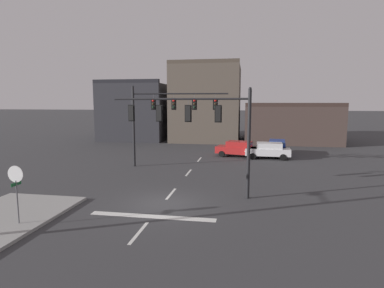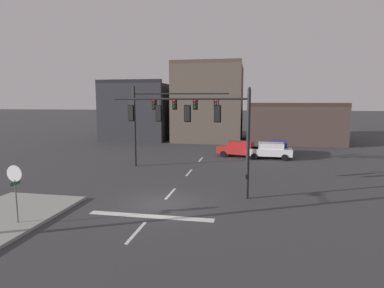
{
  "view_description": "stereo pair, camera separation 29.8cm",
  "coord_description": "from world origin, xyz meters",
  "px_view_note": "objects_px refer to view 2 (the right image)",
  "views": [
    {
      "loc": [
        4.53,
        -16.59,
        5.66
      ],
      "look_at": [
        0.8,
        4.99,
        2.75
      ],
      "focal_mm": 29.66,
      "sensor_mm": 36.0,
      "label": 1
    },
    {
      "loc": [
        4.82,
        -16.54,
        5.66
      ],
      "look_at": [
        0.8,
        4.99,
        2.75
      ],
      "focal_mm": 29.66,
      "sensor_mm": 36.0,
      "label": 2
    }
  ],
  "objects_px": {
    "stop_sign": "(15,180)",
    "car_lot_middle": "(240,149)",
    "car_lot_nearside": "(270,150)",
    "signal_mast_far_side": "(166,110)",
    "car_lot_farside": "(279,147)",
    "signal_mast_near_side": "(198,121)"
  },
  "relations": [
    {
      "from": "stop_sign",
      "to": "car_lot_middle",
      "type": "relative_size",
      "value": 0.6
    },
    {
      "from": "car_lot_nearside",
      "to": "car_lot_middle",
      "type": "bearing_deg",
      "value": 168.58
    },
    {
      "from": "signal_mast_far_side",
      "to": "stop_sign",
      "type": "bearing_deg",
      "value": -103.02
    },
    {
      "from": "car_lot_nearside",
      "to": "car_lot_farside",
      "type": "distance_m",
      "value": 2.69
    },
    {
      "from": "signal_mast_far_side",
      "to": "car_lot_nearside",
      "type": "relative_size",
      "value": 1.83
    },
    {
      "from": "signal_mast_far_side",
      "to": "stop_sign",
      "type": "xyz_separation_m",
      "value": [
        -3.28,
        -14.21,
        -2.79
      ]
    },
    {
      "from": "stop_sign",
      "to": "car_lot_farside",
      "type": "relative_size",
      "value": 0.62
    },
    {
      "from": "signal_mast_near_side",
      "to": "car_lot_middle",
      "type": "xyz_separation_m",
      "value": [
        1.98,
        14.29,
        -3.68
      ]
    },
    {
      "from": "car_lot_farside",
      "to": "car_lot_middle",
      "type": "bearing_deg",
      "value": -155.59
    },
    {
      "from": "signal_mast_near_side",
      "to": "stop_sign",
      "type": "height_order",
      "value": "signal_mast_near_side"
    },
    {
      "from": "signal_mast_near_side",
      "to": "car_lot_middle",
      "type": "bearing_deg",
      "value": 82.09
    },
    {
      "from": "stop_sign",
      "to": "car_lot_nearside",
      "type": "distance_m",
      "value": 23.48
    },
    {
      "from": "signal_mast_near_side",
      "to": "car_lot_farside",
      "type": "bearing_deg",
      "value": 69.39
    },
    {
      "from": "signal_mast_near_side",
      "to": "car_lot_nearside",
      "type": "relative_size",
      "value": 1.86
    },
    {
      "from": "signal_mast_near_side",
      "to": "signal_mast_far_side",
      "type": "distance_m",
      "value": 8.97
    },
    {
      "from": "signal_mast_far_side",
      "to": "car_lot_farside",
      "type": "relative_size",
      "value": 1.8
    },
    {
      "from": "signal_mast_far_side",
      "to": "signal_mast_near_side",
      "type": "bearing_deg",
      "value": -62.82
    },
    {
      "from": "stop_sign",
      "to": "signal_mast_far_side",
      "type": "bearing_deg",
      "value": 76.98
    },
    {
      "from": "signal_mast_near_side",
      "to": "car_lot_nearside",
      "type": "bearing_deg",
      "value": 69.99
    },
    {
      "from": "signal_mast_far_side",
      "to": "car_lot_farside",
      "type": "bearing_deg",
      "value": 38.82
    },
    {
      "from": "car_lot_nearside",
      "to": "car_lot_farside",
      "type": "bearing_deg",
      "value": 66.16
    },
    {
      "from": "car_lot_middle",
      "to": "signal_mast_near_side",
      "type": "bearing_deg",
      "value": -97.91
    }
  ]
}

